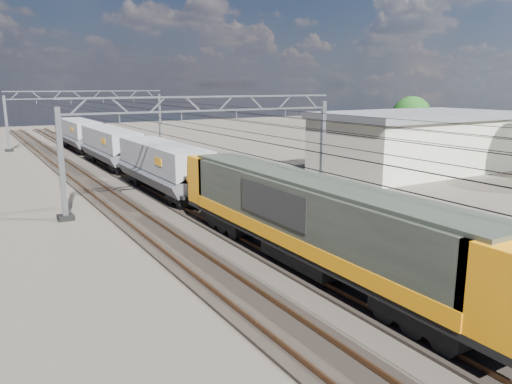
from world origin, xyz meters
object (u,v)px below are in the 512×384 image
catenary_gantry_mid (210,144)px  hopper_wagon_mid (111,144)px  locomotive (311,218)px  hopper_wagon_third (80,132)px  catenary_gantry_far (88,116)px  industrial_shed (416,141)px  tree_far (415,118)px  hopper_wagon_lead (163,164)px

catenary_gantry_mid → hopper_wagon_mid: (-2.00, 17.99, -1.67)m
locomotive → hopper_wagon_third: bearing=90.0°
catenary_gantry_far → industrial_shed: (22.00, -34.00, -1.18)m
locomotive → industrial_shed: bearing=33.5°
hopper_wagon_third → tree_far: bearing=-34.7°
catenary_gantry_mid → locomotive: catenary_gantry_mid is taller
hopper_wagon_mid → catenary_gantry_far: bearing=83.7°
hopper_wagon_mid → tree_far: (32.32, -8.20, 1.95)m
industrial_shed → hopper_wagon_lead: bearing=175.7°
tree_far → catenary_gantry_mid: bearing=-162.1°
tree_far → catenary_gantry_far: bearing=139.2°
catenary_gantry_far → tree_far: bearing=-40.8°
tree_far → hopper_wagon_lead: bearing=-169.5°
catenary_gantry_far → hopper_wagon_lead: bearing=-93.6°
industrial_shed → tree_far: bearing=43.1°
hopper_wagon_mid → hopper_wagon_third: bearing=90.0°
hopper_wagon_third → catenary_gantry_far: bearing=62.3°
catenary_gantry_far → locomotive: catenary_gantry_far is taller
catenary_gantry_far → tree_far: 40.08m
hopper_wagon_mid → catenary_gantry_mid: bearing=-83.7°
hopper_wagon_lead → industrial_shed: industrial_shed is taller
locomotive → tree_far: (32.32, 23.69, 1.86)m
industrial_shed → tree_far: (8.32, 7.79, 1.46)m
hopper_wagon_mid → industrial_shed: industrial_shed is taller
hopper_wagon_third → tree_far: tree_far is taller
catenary_gantry_far → hopper_wagon_third: 4.62m
catenary_gantry_far → hopper_wagon_lead: (-2.00, -32.21, -1.67)m
hopper_wagon_lead → industrial_shed: 24.07m
locomotive → hopper_wagon_mid: locomotive is taller
hopper_wagon_lead → hopper_wagon_mid: same height
catenary_gantry_mid → catenary_gantry_far: 36.00m
hopper_wagon_lead → locomotive: bearing=-90.0°
catenary_gantry_mid → locomotive: 14.13m
locomotive → hopper_wagon_third: 46.10m
hopper_wagon_mid → industrial_shed: 28.84m
catenary_gantry_mid → tree_far: bearing=17.9°
locomotive → tree_far: tree_far is taller
catenary_gantry_far → locomotive: (-2.00, -49.90, -1.58)m
catenary_gantry_mid → hopper_wagon_third: catenary_gantry_mid is taller
industrial_shed → tree_far: size_ratio=2.83×
catenary_gantry_far → hopper_wagon_mid: 18.20m
catenary_gantry_mid → locomotive: (-2.00, -13.90, -1.58)m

